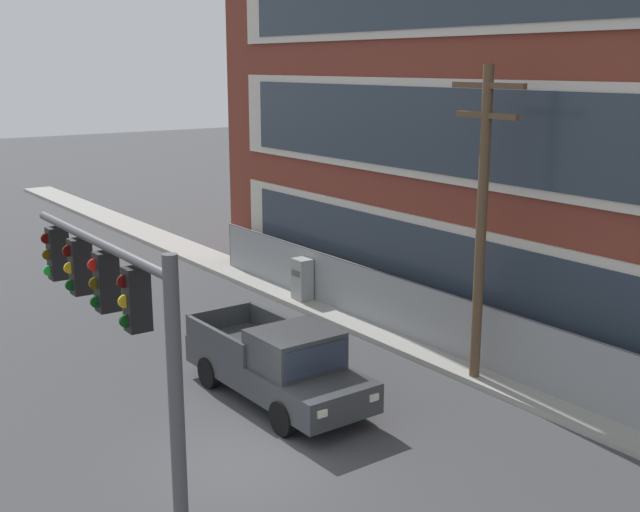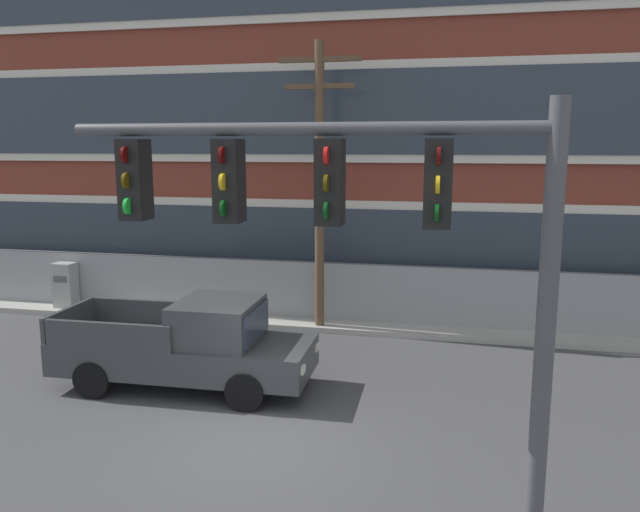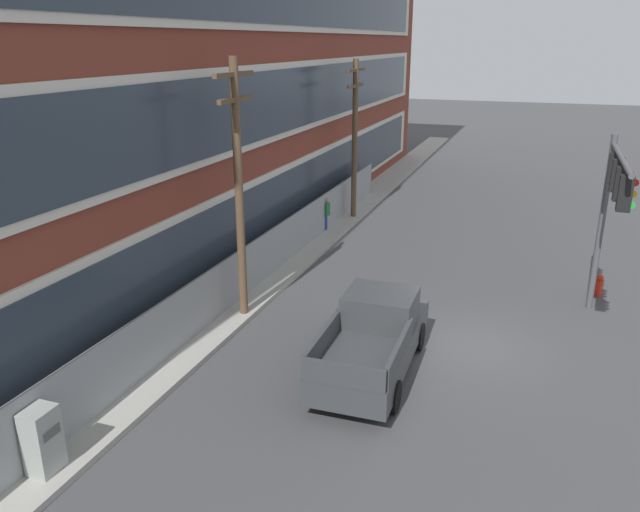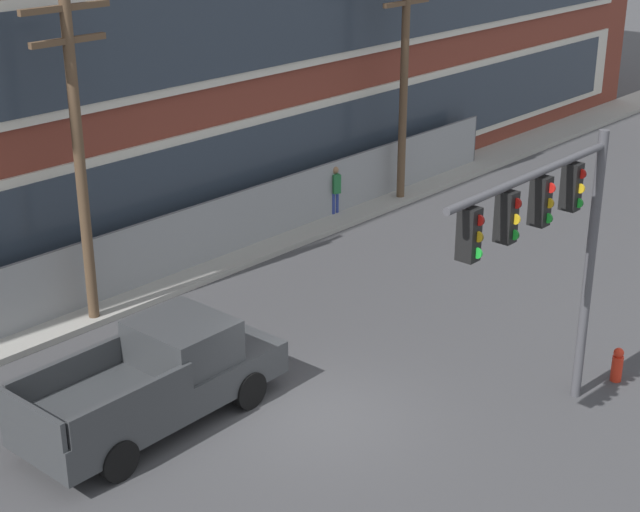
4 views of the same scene
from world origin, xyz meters
name	(u,v)px [view 4 (image 4 of 4)]	position (x,y,z in m)	size (l,w,h in m)	color
ground_plane	(322,417)	(0.00, 0.00, 0.00)	(160.00, 160.00, 0.00)	#424244
sidewalk_building_side	(96,307)	(0.00, 7.62, 0.08)	(80.00, 1.72, 0.16)	#9E9B93
chain_link_fence	(134,259)	(1.35, 7.69, 0.96)	(31.41, 0.06, 1.88)	gray
traffic_signal_mast	(550,227)	(2.39, -3.40, 4.27)	(5.24, 0.43, 5.72)	#4C4C51
pickup_truck_dark_grey	(159,380)	(-2.28, 2.29, 0.94)	(5.68, 2.21, 1.98)	#383A3D
utility_pole_near_corner	(78,146)	(-0.43, 7.07, 4.42)	(2.26, 0.26, 8.01)	brown
utility_pole_midblock	(404,73)	(11.90, 7.17, 4.27)	(2.55, 0.26, 7.63)	brown
pedestrian_near_cabinet	(335,188)	(9.21, 7.70, 0.97)	(0.38, 0.46, 1.69)	navy
fire_hydrant	(617,365)	(5.35, -3.73, 0.38)	(0.24, 0.24, 0.78)	red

